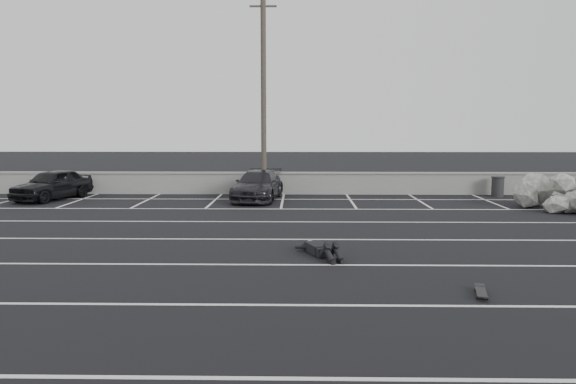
{
  "coord_description": "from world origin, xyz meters",
  "views": [
    {
      "loc": [
        1.67,
        -12.89,
        3.23
      ],
      "look_at": [
        1.33,
        6.25,
        1.0
      ],
      "focal_mm": 35.0,
      "sensor_mm": 36.0,
      "label": 1
    }
  ],
  "objects_px": {
    "person": "(317,244)",
    "car_right": "(258,185)",
    "utility_pole": "(264,95)",
    "car_left": "(52,184)",
    "skateboard": "(481,292)",
    "trash_bin": "(498,186)",
    "riprap_pile": "(575,200)"
  },
  "relations": [
    {
      "from": "car_right",
      "to": "utility_pole",
      "type": "xyz_separation_m",
      "value": [
        0.19,
        1.43,
        4.04
      ]
    },
    {
      "from": "trash_bin",
      "to": "skateboard",
      "type": "height_order",
      "value": "trash_bin"
    },
    {
      "from": "skateboard",
      "to": "car_left",
      "type": "bearing_deg",
      "value": 149.35
    },
    {
      "from": "trash_bin",
      "to": "riprap_pile",
      "type": "xyz_separation_m",
      "value": [
        1.32,
        -4.61,
        -0.05
      ]
    },
    {
      "from": "car_right",
      "to": "skateboard",
      "type": "xyz_separation_m",
      "value": [
        5.3,
        -14.13,
        -0.57
      ]
    },
    {
      "from": "car_right",
      "to": "person",
      "type": "relative_size",
      "value": 1.69
    },
    {
      "from": "trash_bin",
      "to": "skateboard",
      "type": "distance_m",
      "value": 16.6
    },
    {
      "from": "car_right",
      "to": "riprap_pile",
      "type": "relative_size",
      "value": 0.94
    },
    {
      "from": "riprap_pile",
      "to": "person",
      "type": "xyz_separation_m",
      "value": [
        -10.12,
        -7.36,
        -0.18
      ]
    },
    {
      "from": "riprap_pile",
      "to": "skateboard",
      "type": "relative_size",
      "value": 6.16
    },
    {
      "from": "car_left",
      "to": "skateboard",
      "type": "bearing_deg",
      "value": -25.71
    },
    {
      "from": "car_left",
      "to": "person",
      "type": "xyz_separation_m",
      "value": [
        11.44,
        -10.49,
        -0.44
      ]
    },
    {
      "from": "person",
      "to": "car_left",
      "type": "bearing_deg",
      "value": 116.94
    },
    {
      "from": "car_left",
      "to": "utility_pole",
      "type": "bearing_deg",
      "value": 27.52
    },
    {
      "from": "car_left",
      "to": "utility_pole",
      "type": "xyz_separation_m",
      "value": [
        9.34,
        1.48,
        4.01
      ]
    },
    {
      "from": "person",
      "to": "car_right",
      "type": "bearing_deg",
      "value": 81.68
    },
    {
      "from": "car_right",
      "to": "person",
      "type": "bearing_deg",
      "value": -71.0
    },
    {
      "from": "skateboard",
      "to": "utility_pole",
      "type": "bearing_deg",
      "value": 121.8
    },
    {
      "from": "car_right",
      "to": "trash_bin",
      "type": "distance_m",
      "value": 11.17
    },
    {
      "from": "utility_pole",
      "to": "riprap_pile",
      "type": "xyz_separation_m",
      "value": [
        12.21,
        -4.61,
        -4.26
      ]
    },
    {
      "from": "car_left",
      "to": "trash_bin",
      "type": "distance_m",
      "value": 20.29
    },
    {
      "from": "car_right",
      "to": "trash_bin",
      "type": "bearing_deg",
      "value": 14.16
    },
    {
      "from": "car_right",
      "to": "trash_bin",
      "type": "height_order",
      "value": "car_right"
    },
    {
      "from": "utility_pole",
      "to": "trash_bin",
      "type": "height_order",
      "value": "utility_pole"
    },
    {
      "from": "trash_bin",
      "to": "riprap_pile",
      "type": "bearing_deg",
      "value": -74.04
    },
    {
      "from": "car_left",
      "to": "person",
      "type": "relative_size",
      "value": 1.52
    },
    {
      "from": "riprap_pile",
      "to": "person",
      "type": "bearing_deg",
      "value": -143.97
    },
    {
      "from": "car_right",
      "to": "utility_pole",
      "type": "distance_m",
      "value": 4.29
    },
    {
      "from": "trash_bin",
      "to": "skateboard",
      "type": "relative_size",
      "value": 1.22
    },
    {
      "from": "utility_pole",
      "to": "car_left",
      "type": "bearing_deg",
      "value": -171.02
    },
    {
      "from": "riprap_pile",
      "to": "skateboard",
      "type": "distance_m",
      "value": 13.05
    },
    {
      "from": "utility_pole",
      "to": "riprap_pile",
      "type": "bearing_deg",
      "value": -20.68
    }
  ]
}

